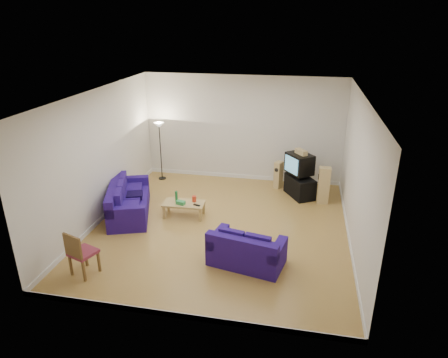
% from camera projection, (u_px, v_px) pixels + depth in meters
% --- Properties ---
extents(room, '(6.01, 6.51, 3.21)m').
position_uv_depth(room, '(221.00, 167.00, 9.11)').
color(room, olive).
rests_on(room, ground).
extents(sofa_three_seat, '(1.57, 2.32, 0.83)m').
position_uv_depth(sofa_three_seat, '(127.00, 203.00, 10.24)').
color(sofa_three_seat, '#1B0956').
rests_on(sofa_three_seat, ground).
extents(sofa_loveseat, '(1.63, 1.12, 0.75)m').
position_uv_depth(sofa_loveseat, '(246.00, 252.00, 8.12)').
color(sofa_loveseat, '#1B0956').
rests_on(sofa_loveseat, ground).
extents(coffee_table, '(1.06, 0.56, 0.38)m').
position_uv_depth(coffee_table, '(184.00, 205.00, 10.10)').
color(coffee_table, tan).
rests_on(coffee_table, ground).
extents(bottle, '(0.08, 0.08, 0.28)m').
position_uv_depth(bottle, '(176.00, 196.00, 10.09)').
color(bottle, '#197233').
rests_on(bottle, coffee_table).
extents(tissue_box, '(0.25, 0.17, 0.09)m').
position_uv_depth(tissue_box, '(181.00, 203.00, 9.98)').
color(tissue_box, green).
rests_on(tissue_box, coffee_table).
extents(red_canister, '(0.14, 0.14, 0.15)m').
position_uv_depth(red_canister, '(194.00, 199.00, 10.11)').
color(red_canister, red).
rests_on(red_canister, coffee_table).
extents(remote, '(0.18, 0.10, 0.02)m').
position_uv_depth(remote, '(197.00, 205.00, 9.93)').
color(remote, black).
rests_on(remote, coffee_table).
extents(tv_stand, '(0.93, 1.08, 0.58)m').
position_uv_depth(tv_stand, '(300.00, 186.00, 11.27)').
color(tv_stand, black).
rests_on(tv_stand, ground).
extents(av_receiver, '(0.55, 0.54, 0.10)m').
position_uv_depth(av_receiver, '(299.00, 174.00, 11.21)').
color(av_receiver, black).
rests_on(av_receiver, tv_stand).
extents(television, '(0.86, 0.89, 0.56)m').
position_uv_depth(television, '(299.00, 164.00, 11.07)').
color(television, black).
rests_on(television, av_receiver).
extents(centre_speaker, '(0.36, 0.39, 0.13)m').
position_uv_depth(centre_speaker, '(301.00, 152.00, 10.92)').
color(centre_speaker, tan).
rests_on(centre_speaker, television).
extents(speaker_left, '(0.28, 0.30, 0.81)m').
position_uv_depth(speaker_left, '(278.00, 175.00, 11.77)').
color(speaker_left, tan).
rests_on(speaker_left, ground).
extents(speaker_right, '(0.32, 0.24, 1.03)m').
position_uv_depth(speaker_right, '(324.00, 185.00, 10.76)').
color(speaker_right, tan).
rests_on(speaker_right, ground).
extents(floor_lamp, '(0.31, 0.31, 1.81)m').
position_uv_depth(floor_lamp, '(159.00, 133.00, 12.02)').
color(floor_lamp, black).
rests_on(floor_lamp, ground).
extents(dining_chair, '(0.58, 0.58, 0.95)m').
position_uv_depth(dining_chair, '(80.00, 252.00, 7.69)').
color(dining_chair, brown).
rests_on(dining_chair, ground).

